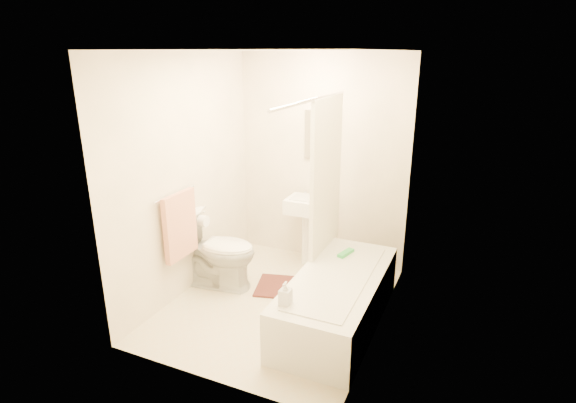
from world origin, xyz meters
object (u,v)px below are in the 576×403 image
at_px(sink, 308,229).
at_px(bathtub, 337,300).
at_px(bath_mat, 287,287).
at_px(toilet, 217,249).
at_px(soap_bottle, 285,294).

relative_size(sink, bathtub, 0.53).
xyz_separation_m(sink, bath_mat, (0.02, -0.63, -0.43)).
xyz_separation_m(toilet, bathtub, (1.38, -0.16, -0.18)).
bearing_deg(soap_bottle, bath_mat, 113.20).
bearing_deg(bathtub, sink, 124.57).
relative_size(toilet, sink, 0.94).
bearing_deg(bath_mat, bathtub, -29.88).
distance_m(sink, bath_mat, 0.76).
relative_size(bathtub, bath_mat, 2.58).
bearing_deg(bath_mat, toilet, -162.42).
bearing_deg(toilet, soap_bottle, -131.61).
bearing_deg(bathtub, bath_mat, 150.12).
xyz_separation_m(bathtub, bath_mat, (-0.68, 0.39, -0.22)).
xyz_separation_m(bathtub, soap_bottle, (-0.24, -0.62, 0.33)).
bearing_deg(soap_bottle, bathtub, 68.67).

